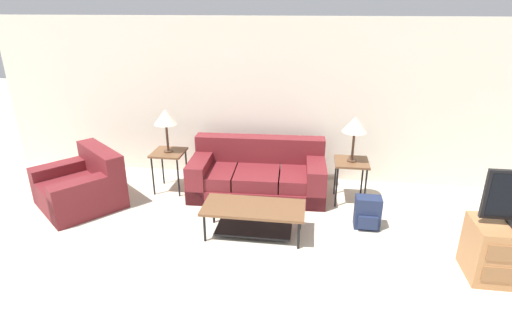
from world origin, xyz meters
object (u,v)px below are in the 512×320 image
table_lamp_right (355,125)px  backpack (368,213)px  side_table_left (169,156)px  couch (258,175)px  coffee_table (254,214)px  table_lamp_left (166,118)px  armchair (82,187)px  side_table_right (351,166)px

table_lamp_right → backpack: table_lamp_right is taller
side_table_left → backpack: (2.95, -0.74, -0.36)m
couch → coffee_table: (0.12, -1.23, 0.01)m
table_lamp_left → table_lamp_right: same height
side_table_left → armchair: bearing=-149.4°
coffee_table → couch: bearing=95.4°
side_table_right → backpack: 0.84m
armchair → table_lamp_right: table_lamp_right is taller
side_table_right → backpack: side_table_right is taller
armchair → table_lamp_left: (1.11, 0.66, 0.90)m
side_table_left → couch: bearing=4.0°
side_table_left → coffee_table: bearing=-37.2°
couch → backpack: bearing=-28.0°
table_lamp_left → table_lamp_right: 2.76m
backpack → table_lamp_right: bearing=104.0°
coffee_table → backpack: backpack is taller
coffee_table → table_lamp_right: bearing=41.9°
table_lamp_left → coffee_table: bearing=-37.2°
couch → side_table_right: 1.42m
coffee_table → side_table_left: size_ratio=1.98×
couch → side_table_left: bearing=-176.0°
armchair → side_table_left: armchair is taller
coffee_table → table_lamp_left: 2.08m
couch → backpack: couch is taller
coffee_table → table_lamp_right: 1.92m
side_table_left → table_lamp_right: 2.83m
side_table_right → table_lamp_left: size_ratio=0.97×
table_lamp_right → coffee_table: bearing=-138.1°
side_table_left → backpack: 3.06m
coffee_table → side_table_left: bearing=142.8°
armchair → backpack: (4.06, -0.08, -0.07)m
side_table_right → couch: bearing=176.0°
armchair → coffee_table: (2.61, -0.48, 0.02)m
coffee_table → side_table_left: 1.90m
couch → coffee_table: couch is taller
armchair → side_table_right: bearing=9.6°
side_table_left → table_lamp_left: table_lamp_left is taller
table_lamp_left → backpack: (2.95, -0.74, -0.97)m
couch → table_lamp_left: table_lamp_left is taller
coffee_table → table_lamp_left: (-1.50, 1.14, 0.88)m
side_table_left → backpack: size_ratio=1.48×
table_lamp_left → table_lamp_right: bearing=0.0°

